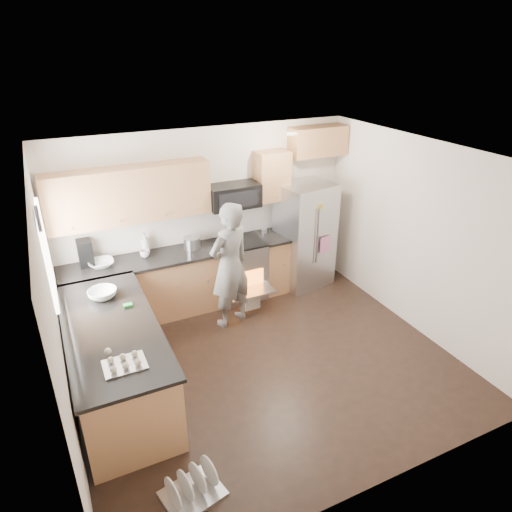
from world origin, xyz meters
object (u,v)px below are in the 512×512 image
refrigerator (305,235)px  dish_rack (192,488)px  person (230,266)px  stove_range (237,257)px

refrigerator → dish_rack: bearing=-144.2°
dish_rack → person: bearing=60.3°
dish_rack → stove_range: bearing=60.0°
stove_range → refrigerator: size_ratio=1.06×
person → dish_rack: person is taller
person → stove_range: bearing=-140.4°
stove_range → person: bearing=-120.8°
stove_range → person: 0.79m
stove_range → person: size_ratio=0.99×
refrigerator → person: (-1.54, -0.59, 0.06)m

